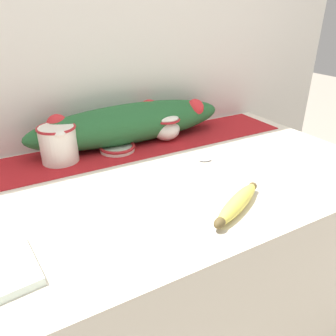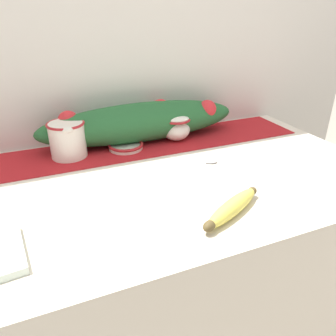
# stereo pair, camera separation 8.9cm
# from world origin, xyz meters

# --- Properties ---
(countertop) EXTENTS (1.25, 0.73, 0.90)m
(countertop) POSITION_xyz_m (0.00, 0.00, 0.45)
(countertop) COLOR beige
(countertop) RESTS_ON ground_plane
(back_wall) EXTENTS (2.05, 0.04, 2.40)m
(back_wall) POSITION_xyz_m (0.00, 0.39, 1.20)
(back_wall) COLOR silver
(back_wall) RESTS_ON ground_plane
(table_runner) EXTENTS (1.15, 0.22, 0.00)m
(table_runner) POSITION_xyz_m (0.00, 0.24, 0.90)
(table_runner) COLOR #A8191E
(table_runner) RESTS_ON countertop
(cream_pitcher) EXTENTS (0.12, 0.14, 0.12)m
(cream_pitcher) POSITION_xyz_m (-0.26, 0.25, 0.96)
(cream_pitcher) COLOR white
(cream_pitcher) RESTS_ON countertop
(sugar_bowl) EXTENTS (0.10, 0.10, 0.12)m
(sugar_bowl) POSITION_xyz_m (0.12, 0.24, 0.95)
(sugar_bowl) COLOR white
(sugar_bowl) RESTS_ON countertop
(small_dish) EXTENTS (0.12, 0.12, 0.02)m
(small_dish) POSITION_xyz_m (-0.08, 0.23, 0.91)
(small_dish) COLOR white
(small_dish) RESTS_ON countertop
(banana) EXTENTS (0.21, 0.13, 0.04)m
(banana) POSITION_xyz_m (0.05, -0.24, 0.92)
(banana) COLOR #DBCC4C
(banana) RESTS_ON countertop
(spoon) EXTENTS (0.15, 0.06, 0.01)m
(spoon) POSITION_xyz_m (0.13, 0.03, 0.90)
(spoon) COLOR #B7B7BC
(spoon) RESTS_ON countertop
(poinsettia_garland) EXTENTS (0.73, 0.15, 0.14)m
(poinsettia_garland) POSITION_xyz_m (0.00, 0.28, 0.97)
(poinsettia_garland) COLOR #235B2D
(poinsettia_garland) RESTS_ON countertop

